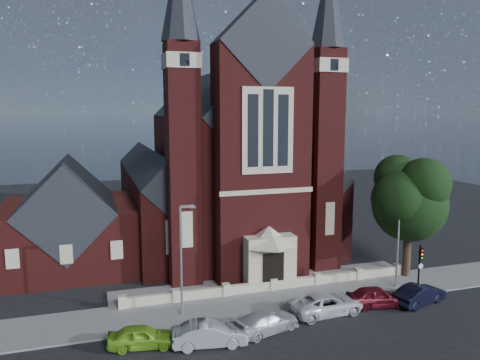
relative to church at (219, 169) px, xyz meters
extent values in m
plane|color=black|center=(0.00, -7.94, -8.19)|extent=(120.00, 120.00, 0.00)
cube|color=slate|center=(0.00, -18.44, -8.19)|extent=(60.00, 5.00, 0.12)
cube|color=slate|center=(0.00, -14.44, -8.19)|extent=(26.00, 3.00, 0.14)
cube|color=#BDB496|center=(0.00, -16.44, -8.19)|extent=(24.00, 0.40, 0.90)
cube|color=#511715|center=(0.00, 2.06, -1.19)|extent=(10.00, 30.00, 14.00)
cube|color=black|center=(0.00, 2.06, 5.81)|extent=(10.00, 30.20, 10.00)
cube|color=#511715|center=(-7.50, 1.06, -4.19)|extent=(5.00, 26.00, 8.00)
cube|color=#511715|center=(7.50, 1.06, -4.19)|extent=(5.00, 26.00, 8.00)
cube|color=black|center=(-7.50, 1.06, -0.19)|extent=(5.01, 26.20, 5.01)
cube|color=black|center=(7.50, 1.06, -0.19)|extent=(5.01, 26.20, 5.01)
cube|color=#511715|center=(0.00, -13.44, 1.81)|extent=(8.00, 3.00, 20.00)
cube|color=black|center=(0.00, -13.44, 11.81)|extent=(8.00, 3.20, 8.00)
cube|color=#BDB496|center=(0.00, -14.99, 4.81)|extent=(4.40, 0.15, 7.00)
cube|color=black|center=(0.00, -15.06, 5.01)|extent=(0.90, 0.08, 6.20)
cube|color=#BDB496|center=(0.00, -15.44, -5.99)|extent=(4.20, 2.00, 4.40)
cube|color=black|center=(0.00, -16.49, -6.59)|extent=(1.80, 0.12, 3.20)
cone|color=#BDB496|center=(0.00, -15.44, -3.79)|extent=(4.60, 4.60, 1.60)
cube|color=#511715|center=(-6.50, -12.44, 1.81)|extent=(2.60, 2.60, 20.00)
cube|color=#BDB496|center=(-6.50, -12.44, 10.31)|extent=(2.80, 2.80, 1.20)
cube|color=#511715|center=(6.50, -12.44, 1.81)|extent=(2.60, 2.60, 20.00)
cube|color=#BDB496|center=(6.50, -12.44, 10.31)|extent=(2.80, 2.80, 1.20)
cone|color=black|center=(6.50, -12.44, 15.81)|extent=(3.20, 3.20, 8.00)
cube|color=#511715|center=(-16.00, -4.94, -5.19)|extent=(12.00, 12.00, 6.00)
cube|color=black|center=(-16.00, -4.94, -2.19)|extent=(8.49, 12.20, 8.49)
cylinder|color=black|center=(12.50, -16.94, -5.69)|extent=(0.70, 0.70, 5.00)
sphere|color=black|center=(12.50, -16.94, -1.69)|extent=(6.40, 6.40, 6.40)
sphere|color=black|center=(12.90, -18.14, 0.31)|extent=(4.40, 4.40, 4.40)
cylinder|color=gray|center=(-8.00, -18.94, -4.19)|extent=(0.16, 0.16, 8.00)
cube|color=gray|center=(-7.50, -18.94, -0.19)|extent=(1.00, 0.15, 0.18)
cube|color=gray|center=(-7.10, -18.94, -0.27)|extent=(0.35, 0.22, 0.12)
cylinder|color=gray|center=(10.00, -18.94, -4.19)|extent=(0.16, 0.16, 8.00)
cube|color=gray|center=(10.50, -18.94, -0.19)|extent=(1.00, 0.15, 0.18)
cube|color=gray|center=(10.90, -18.94, -0.27)|extent=(0.35, 0.22, 0.12)
cylinder|color=black|center=(11.00, -20.44, -6.19)|extent=(0.14, 0.14, 4.00)
cube|color=black|center=(11.00, -20.59, -4.89)|extent=(0.28, 0.22, 0.90)
sphere|color=red|center=(11.00, -20.72, -4.59)|extent=(0.14, 0.14, 0.14)
sphere|color=#CC8C0C|center=(11.00, -20.72, -4.89)|extent=(0.14, 0.14, 0.14)
sphere|color=#0C9919|center=(11.00, -20.72, -5.19)|extent=(0.14, 0.14, 0.14)
imported|color=#79BD25|center=(-11.22, -22.63, -7.48)|extent=(4.37, 2.29, 1.42)
imported|color=#989A9F|center=(-7.17, -23.71, -7.42)|extent=(4.85, 2.24, 1.54)
imported|color=#B2B6BB|center=(-3.12, -23.03, -7.49)|extent=(5.19, 3.32, 1.40)
imported|color=white|center=(2.04, -21.73, -7.42)|extent=(5.66, 2.93, 1.53)
imported|color=maroon|center=(6.26, -21.74, -7.41)|extent=(4.78, 2.55, 1.55)
imported|color=black|center=(9.61, -22.32, -7.43)|extent=(4.86, 2.80, 1.52)
camera|label=1|loc=(-13.71, -50.44, 6.32)|focal=35.00mm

